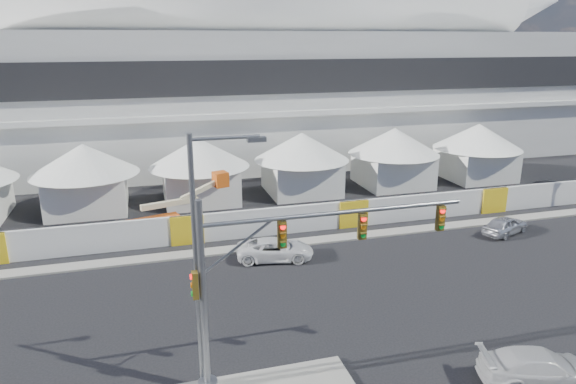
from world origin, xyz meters
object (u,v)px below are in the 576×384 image
object	(u,v)px
pickup_near	(541,368)
boom_lift	(164,221)
sedan_silver	(505,225)
traffic_mast	(262,281)
streetlight_median	(203,249)
lot_car_b	(549,188)
pickup_curb	(275,249)

from	to	relation	value
pickup_near	boom_lift	bearing A→B (deg)	49.63
sedan_silver	pickup_near	size ratio (longest dim) A/B	0.80
traffic_mast	streetlight_median	distance (m)	2.58
lot_car_b	streetlight_median	xyz separation A→B (m)	(-32.02, -17.64, 5.15)
pickup_near	traffic_mast	distance (m)	11.70
boom_lift	traffic_mast	bearing A→B (deg)	-96.05
sedan_silver	boom_lift	bearing A→B (deg)	53.24
lot_car_b	streetlight_median	world-z (taller)	streetlight_median
pickup_near	streetlight_median	bearing A→B (deg)	91.42
sedan_silver	pickup_near	xyz separation A→B (m)	(-9.61, -14.41, 0.04)
pickup_curb	pickup_near	world-z (taller)	pickup_near
pickup_curb	pickup_near	distance (m)	16.29
streetlight_median	boom_lift	bearing A→B (deg)	92.82
sedan_silver	traffic_mast	xyz separation A→B (m)	(-20.24, -11.33, 3.82)
sedan_silver	boom_lift	world-z (taller)	boom_lift
pickup_curb	streetlight_median	distance (m)	13.58
pickup_near	boom_lift	xyz separation A→B (m)	(-13.60, 20.84, 0.35)
pickup_curb	streetlight_median	bearing A→B (deg)	165.21
sedan_silver	pickup_curb	bearing A→B (deg)	67.96
lot_car_b	traffic_mast	size ratio (longest dim) A/B	0.41
pickup_curb	traffic_mast	xyz separation A→B (m)	(-3.48, -11.55, 3.82)
pickup_curb	traffic_mast	bearing A→B (deg)	174.97
sedan_silver	pickup_curb	xyz separation A→B (m)	(-16.76, 0.23, 0.00)
lot_car_b	boom_lift	bearing A→B (deg)	82.51
sedan_silver	traffic_mast	distance (m)	23.51
pickup_curb	traffic_mast	size ratio (longest dim) A/B	0.44
streetlight_median	boom_lift	world-z (taller)	streetlight_median
pickup_near	streetlight_median	xyz separation A→B (m)	(-12.75, 3.43, 5.21)
lot_car_b	pickup_near	bearing A→B (deg)	129.66
sedan_silver	boom_lift	distance (m)	24.09
sedan_silver	streetlight_median	xyz separation A→B (m)	(-22.36, -10.98, 5.25)
sedan_silver	traffic_mast	size ratio (longest dim) A/B	0.36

